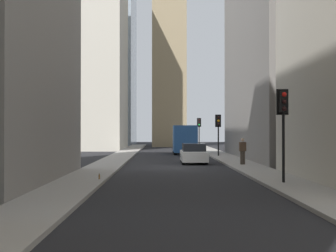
{
  "coord_description": "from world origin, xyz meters",
  "views": [
    {
      "loc": [
        -29.76,
        0.86,
        2.32
      ],
      "look_at": [
        12.51,
        0.32,
        2.76
      ],
      "focal_mm": 49.92,
      "sensor_mm": 36.0,
      "label": 1
    }
  ],
  "objects_px": {
    "sedan_white": "(194,154)",
    "discarded_bottle": "(99,177)",
    "traffic_light_midblock": "(218,125)",
    "traffic_light_foreground": "(283,114)",
    "traffic_light_far_junction": "(199,126)",
    "pedestrian": "(243,150)",
    "delivery_truck": "(184,139)"
  },
  "relations": [
    {
      "from": "traffic_light_midblock",
      "to": "pedestrian",
      "type": "height_order",
      "value": "traffic_light_midblock"
    },
    {
      "from": "traffic_light_far_junction",
      "to": "pedestrian",
      "type": "relative_size",
      "value": 2.21
    },
    {
      "from": "traffic_light_midblock",
      "to": "pedestrian",
      "type": "xyz_separation_m",
      "value": [
        -10.62,
        -0.29,
        -1.72
      ]
    },
    {
      "from": "traffic_light_foreground",
      "to": "sedan_white",
      "type": "bearing_deg",
      "value": 11.85
    },
    {
      "from": "traffic_light_foreground",
      "to": "traffic_light_midblock",
      "type": "relative_size",
      "value": 1.1
    },
    {
      "from": "sedan_white",
      "to": "discarded_bottle",
      "type": "relative_size",
      "value": 15.93
    },
    {
      "from": "traffic_light_far_junction",
      "to": "pedestrian",
      "type": "xyz_separation_m",
      "value": [
        -27.88,
        -0.6,
        -1.85
      ]
    },
    {
      "from": "pedestrian",
      "to": "traffic_light_foreground",
      "type": "bearing_deg",
      "value": 179.47
    },
    {
      "from": "pedestrian",
      "to": "traffic_light_midblock",
      "type": "bearing_deg",
      "value": 1.57
    },
    {
      "from": "traffic_light_midblock",
      "to": "sedan_white",
      "type": "bearing_deg",
      "value": 160.29
    },
    {
      "from": "sedan_white",
      "to": "traffic_light_midblock",
      "type": "height_order",
      "value": "traffic_light_midblock"
    },
    {
      "from": "traffic_light_midblock",
      "to": "traffic_light_far_junction",
      "type": "bearing_deg",
      "value": 1.03
    },
    {
      "from": "traffic_light_far_junction",
      "to": "discarded_bottle",
      "type": "xyz_separation_m",
      "value": [
        -37.04,
        7.46,
        -2.67
      ]
    },
    {
      "from": "pedestrian",
      "to": "discarded_bottle",
      "type": "height_order",
      "value": "pedestrian"
    },
    {
      "from": "discarded_bottle",
      "to": "pedestrian",
      "type": "bearing_deg",
      "value": -41.34
    },
    {
      "from": "traffic_light_midblock",
      "to": "discarded_bottle",
      "type": "height_order",
      "value": "traffic_light_midblock"
    },
    {
      "from": "delivery_truck",
      "to": "traffic_light_midblock",
      "type": "bearing_deg",
      "value": -156.86
    },
    {
      "from": "sedan_white",
      "to": "pedestrian",
      "type": "distance_m",
      "value": 4.34
    },
    {
      "from": "traffic_light_foreground",
      "to": "pedestrian",
      "type": "bearing_deg",
      "value": -0.53
    },
    {
      "from": "traffic_light_midblock",
      "to": "pedestrian",
      "type": "relative_size",
      "value": 2.11
    },
    {
      "from": "sedan_white",
      "to": "traffic_light_midblock",
      "type": "bearing_deg",
      "value": -19.71
    },
    {
      "from": "delivery_truck",
      "to": "traffic_light_foreground",
      "type": "xyz_separation_m",
      "value": [
        -27.46,
        -2.88,
        1.59
      ]
    },
    {
      "from": "sedan_white",
      "to": "pedestrian",
      "type": "height_order",
      "value": "pedestrian"
    },
    {
      "from": "sedan_white",
      "to": "traffic_light_far_junction",
      "type": "height_order",
      "value": "traffic_light_far_junction"
    },
    {
      "from": "traffic_light_foreground",
      "to": "traffic_light_midblock",
      "type": "height_order",
      "value": "traffic_light_foreground"
    },
    {
      "from": "sedan_white",
      "to": "traffic_light_foreground",
      "type": "height_order",
      "value": "traffic_light_foreground"
    },
    {
      "from": "delivery_truck",
      "to": "sedan_white",
      "type": "xyz_separation_m",
      "value": [
        -13.76,
        0.0,
        -0.8
      ]
    },
    {
      "from": "delivery_truck",
      "to": "sedan_white",
      "type": "bearing_deg",
      "value": 180.0
    },
    {
      "from": "traffic_light_far_junction",
      "to": "discarded_bottle",
      "type": "height_order",
      "value": "traffic_light_far_junction"
    },
    {
      "from": "traffic_light_foreground",
      "to": "discarded_bottle",
      "type": "bearing_deg",
      "value": 79.99
    },
    {
      "from": "delivery_truck",
      "to": "traffic_light_midblock",
      "type": "height_order",
      "value": "traffic_light_midblock"
    },
    {
      "from": "traffic_light_foreground",
      "to": "traffic_light_far_junction",
      "type": "xyz_separation_m",
      "value": [
        38.45,
        0.5,
        -0.13
      ]
    }
  ]
}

